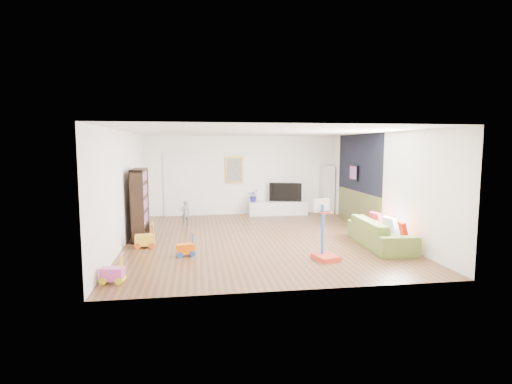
{
  "coord_description": "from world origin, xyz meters",
  "views": [
    {
      "loc": [
        -1.53,
        -9.88,
        2.34
      ],
      "look_at": [
        0.0,
        0.4,
        1.15
      ],
      "focal_mm": 28.0,
      "sensor_mm": 36.0,
      "label": 1
    }
  ],
  "objects": [
    {
      "name": "ride_on_yellow",
      "position": [
        -2.75,
        -0.55,
        0.29
      ],
      "size": [
        0.45,
        0.29,
        0.58
      ],
      "primitive_type": "cube",
      "rotation": [
        0.0,
        0.0,
        0.04
      ],
      "color": "yellow",
      "rests_on": "ground"
    },
    {
      "name": "wall_right",
      "position": [
        3.25,
        0.0,
        1.35
      ],
      "size": [
        0.0,
        7.5,
        2.7
      ],
      "primitive_type": "cube",
      "color": "white",
      "rests_on": "ground"
    },
    {
      "name": "ceiling",
      "position": [
        0.0,
        0.0,
        2.7
      ],
      "size": [
        6.5,
        7.5,
        0.0
      ],
      "primitive_type": "cube",
      "color": "white",
      "rests_on": "ground"
    },
    {
      "name": "pillow_center",
      "position": [
        2.95,
        -1.22,
        0.51
      ],
      "size": [
        0.18,
        0.38,
        0.37
      ],
      "primitive_type": "cube",
      "rotation": [
        0.0,
        0.0,
        0.23
      ],
      "color": "silver",
      "rests_on": "sofa"
    },
    {
      "name": "floor",
      "position": [
        0.0,
        0.0,
        0.0
      ],
      "size": [
        6.5,
        7.5,
        0.0
      ],
      "primitive_type": "cube",
      "color": "brown",
      "rests_on": "ground"
    },
    {
      "name": "pillow_left",
      "position": [
        2.96,
        -1.81,
        0.51
      ],
      "size": [
        0.18,
        0.37,
        0.36
      ],
      "primitive_type": "cube",
      "rotation": [
        0.0,
        0.0,
        -0.25
      ],
      "color": "#B81C08",
      "rests_on": "sofa"
    },
    {
      "name": "doorway",
      "position": [
        -1.9,
        3.71,
        1.05
      ],
      "size": [
        1.45,
        0.06,
        2.1
      ],
      "primitive_type": "cube",
      "color": "white",
      "rests_on": "ground"
    },
    {
      "name": "ride_on_pink",
      "position": [
        -2.99,
        -2.94,
        0.25
      ],
      "size": [
        0.41,
        0.29,
        0.51
      ],
      "primitive_type": "cube",
      "rotation": [
        0.0,
        0.0,
        -0.16
      ],
      "color": "#DF49A6",
      "rests_on": "ground"
    },
    {
      "name": "media_console",
      "position": [
        1.2,
        3.41,
        0.23
      ],
      "size": [
        2.0,
        0.51,
        0.47
      ],
      "primitive_type": "cube",
      "rotation": [
        0.0,
        0.0,
        -0.0
      ],
      "color": "silver",
      "rests_on": "ground"
    },
    {
      "name": "wall_back",
      "position": [
        0.0,
        3.75,
        1.35
      ],
      "size": [
        6.5,
        0.0,
        2.7
      ],
      "primitive_type": "cube",
      "color": "white",
      "rests_on": "ground"
    },
    {
      "name": "tall_cabinet",
      "position": [
        2.99,
        3.49,
        0.84
      ],
      "size": [
        0.41,
        0.41,
        1.67
      ],
      "primitive_type": "cube",
      "rotation": [
        0.0,
        0.0,
        0.05
      ],
      "color": "silver",
      "rests_on": "ground"
    },
    {
      "name": "pillow_right",
      "position": [
        2.91,
        -0.56,
        0.51
      ],
      "size": [
        0.16,
        0.39,
        0.38
      ],
      "primitive_type": "cube",
      "rotation": [
        0.0,
        0.0,
        0.16
      ],
      "color": "#B71B33",
      "rests_on": "sofa"
    },
    {
      "name": "navy_accent",
      "position": [
        3.23,
        1.4,
        1.85
      ],
      "size": [
        0.01,
        3.2,
        1.7
      ],
      "primitive_type": "cube",
      "color": "black",
      "rests_on": "wall_right"
    },
    {
      "name": "sofa",
      "position": [
        2.72,
        -1.21,
        0.32
      ],
      "size": [
        0.96,
        2.23,
        0.64
      ],
      "primitive_type": "imported",
      "rotation": [
        0.0,
        0.0,
        1.52
      ],
      "color": "olive",
      "rests_on": "ground"
    },
    {
      "name": "painting_back",
      "position": [
        -0.25,
        3.71,
        1.55
      ],
      "size": [
        0.62,
        0.06,
        0.92
      ],
      "primitive_type": "cube",
      "color": "gold",
      "rests_on": "wall_back"
    },
    {
      "name": "ride_on_orange",
      "position": [
        -1.8,
        -1.4,
        0.25
      ],
      "size": [
        0.41,
        0.3,
        0.5
      ],
      "primitive_type": "cube",
      "rotation": [
        0.0,
        0.0,
        0.21
      ],
      "color": "#F85F00",
      "rests_on": "ground"
    },
    {
      "name": "wall_front",
      "position": [
        0.0,
        -3.75,
        1.35
      ],
      "size": [
        6.5,
        0.0,
        2.7
      ],
      "primitive_type": "cube",
      "color": "silver",
      "rests_on": "ground"
    },
    {
      "name": "wall_left",
      "position": [
        -3.25,
        0.0,
        1.35
      ],
      "size": [
        0.0,
        7.5,
        2.7
      ],
      "primitive_type": "cube",
      "color": "beige",
      "rests_on": "ground"
    },
    {
      "name": "artwork_right",
      "position": [
        3.17,
        1.6,
        1.55
      ],
      "size": [
        0.04,
        0.56,
        0.46
      ],
      "primitive_type": "cube",
      "color": "#7F3F8C",
      "rests_on": "wall_right"
    },
    {
      "name": "child",
      "position": [
        -1.89,
        2.0,
        0.37
      ],
      "size": [
        0.32,
        0.28,
        0.74
      ],
      "primitive_type": "imported",
      "rotation": [
        0.0,
        0.0,
        3.57
      ],
      "color": "slate",
      "rests_on": "ground"
    },
    {
      "name": "bookshelf",
      "position": [
        -2.96,
        0.4,
        0.89
      ],
      "size": [
        0.34,
        1.22,
        1.78
      ],
      "primitive_type": "cube",
      "rotation": [
        0.0,
        0.0,
        0.01
      ],
      "color": "black",
      "rests_on": "ground"
    },
    {
      "name": "olive_wainscot",
      "position": [
        3.23,
        1.4,
        0.5
      ],
      "size": [
        0.01,
        3.2,
        1.0
      ],
      "primitive_type": "cube",
      "color": "brown",
      "rests_on": "wall_right"
    },
    {
      "name": "tv",
      "position": [
        1.5,
        3.48,
        0.79
      ],
      "size": [
        1.1,
        0.47,
        0.64
      ],
      "primitive_type": "imported",
      "rotation": [
        0.0,
        0.0,
        -0.31
      ],
      "color": "black",
      "rests_on": "media_console"
    },
    {
      "name": "vase_plant",
      "position": [
        0.38,
        3.44,
        0.68
      ],
      "size": [
        0.46,
        0.43,
        0.42
      ],
      "primitive_type": "imported",
      "rotation": [
        0.0,
        0.0,
        -0.31
      ],
      "color": "#291C96",
      "rests_on": "media_console"
    },
    {
      "name": "basketball_hoop",
      "position": [
        1.09,
        -2.12,
        0.63
      ],
      "size": [
        0.55,
        0.62,
        1.26
      ],
      "primitive_type": "cube",
      "rotation": [
        0.0,
        0.0,
        0.26
      ],
      "color": "red",
      "rests_on": "ground"
    }
  ]
}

